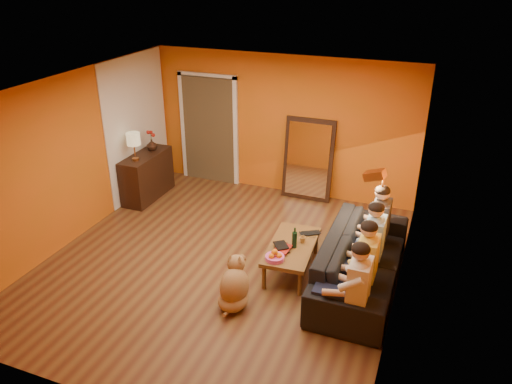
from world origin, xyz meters
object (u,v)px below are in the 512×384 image
at_px(person_far_left, 358,289).
at_px(person_far_right, 380,225).
at_px(tumbler, 303,240).
at_px(laptop, 311,235).
at_px(vase, 152,145).
at_px(floor_lamp, 379,218).
at_px(person_mid_left, 367,264).
at_px(sideboard, 147,176).
at_px(table_lamp, 134,147).
at_px(dog, 234,283).
at_px(wine_bottle, 295,238).
at_px(mirror_frame, 308,159).
at_px(sofa, 361,260).
at_px(coffee_table, 291,257).
at_px(person_mid_right, 374,243).

bearing_deg(person_far_left, person_far_right, 90.00).
height_order(tumbler, laptop, tumbler).
bearing_deg(vase, person_far_right, -11.79).
bearing_deg(vase, floor_lamp, -12.17).
relative_size(floor_lamp, person_far_right, 1.18).
bearing_deg(person_mid_left, sideboard, 158.04).
distance_m(table_lamp, person_far_right, 4.41).
height_order(dog, wine_bottle, wine_bottle).
bearing_deg(mirror_frame, person_mid_left, -60.93).
height_order(mirror_frame, person_far_right, mirror_frame).
height_order(mirror_frame, tumbler, mirror_frame).
bearing_deg(floor_lamp, person_far_left, -78.81).
bearing_deg(floor_lamp, laptop, -150.26).
xyz_separation_m(floor_lamp, person_far_left, (0.03, -1.63, -0.11)).
bearing_deg(sofa, coffee_table, 92.62).
bearing_deg(mirror_frame, person_far_right, -47.80).
distance_m(person_far_left, person_far_right, 1.65).
bearing_deg(sofa, sideboard, 72.80).
height_order(table_lamp, person_far_left, table_lamp).
bearing_deg(person_far_right, table_lamp, 175.26).
xyz_separation_m(mirror_frame, dog, (0.03, -3.49, -0.41)).
xyz_separation_m(table_lamp, person_mid_left, (4.37, -1.46, -0.49)).
xyz_separation_m(coffee_table, tumbler, (0.12, 0.12, 0.25)).
height_order(person_mid_right, tumbler, person_mid_right).
xyz_separation_m(person_far_left, person_far_right, (0.00, 1.65, 0.00)).
bearing_deg(wine_bottle, floor_lamp, 34.95).
distance_m(table_lamp, wine_bottle, 3.53).
relative_size(mirror_frame, laptop, 4.91).
bearing_deg(person_mid_right, person_far_left, -90.00).
xyz_separation_m(table_lamp, floor_lamp, (4.34, -0.39, -0.39)).
height_order(sofa, person_mid_right, person_mid_right).
relative_size(coffee_table, person_mid_left, 1.00).
bearing_deg(person_far_left, laptop, 125.54).
xyz_separation_m(mirror_frame, tumbler, (0.59, -2.32, -0.30)).
bearing_deg(wine_bottle, dog, -115.85).
distance_m(sofa, person_mid_left, 0.53).
xyz_separation_m(table_lamp, coffee_table, (3.26, -1.06, -0.90)).
relative_size(sofa, person_far_right, 2.06).
relative_size(sideboard, person_mid_right, 0.97).
xyz_separation_m(sofa, person_far_right, (0.13, 0.65, 0.24)).
bearing_deg(tumbler, coffee_table, -135.00).
bearing_deg(mirror_frame, dog, -89.46).
bearing_deg(coffee_table, sideboard, 153.36).
height_order(floor_lamp, laptop, floor_lamp).
bearing_deg(dog, floor_lamp, 38.81).
distance_m(mirror_frame, table_lamp, 3.13).
distance_m(person_mid_right, laptop, 0.97).
bearing_deg(person_mid_left, sofa, 106.11).
relative_size(coffee_table, dog, 1.74).
xyz_separation_m(sofa, tumbler, (-0.86, 0.08, 0.10)).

